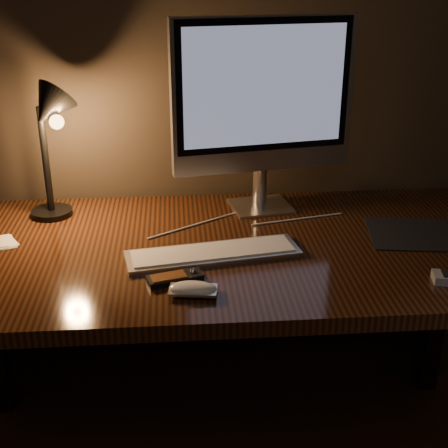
{
  "coord_description": "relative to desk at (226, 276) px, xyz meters",
  "views": [
    {
      "loc": [
        -0.13,
        0.39,
        1.45
      ],
      "look_at": [
        -0.02,
        1.73,
        0.86
      ],
      "focal_mm": 50.0,
      "sensor_mm": 36.0,
      "label": 1
    }
  ],
  "objects": [
    {
      "name": "desk_lamp",
      "position": [
        -0.47,
        0.14,
        0.4
      ],
      "size": [
        0.2,
        0.21,
        0.4
      ],
      "rotation": [
        0.0,
        0.0,
        -0.3
      ],
      "color": "black",
      "rests_on": "desk"
    },
    {
      "name": "desk",
      "position": [
        0.0,
        0.0,
        0.0
      ],
      "size": [
        1.6,
        0.75,
        0.75
      ],
      "color": "#3D1E0D",
      "rests_on": "ground"
    },
    {
      "name": "media_remote",
      "position": [
        -0.14,
        -0.26,
        0.14
      ],
      "size": [
        0.14,
        0.08,
        0.02
      ],
      "rotation": [
        0.0,
        0.0,
        0.28
      ],
      "color": "black",
      "rests_on": "desk"
    },
    {
      "name": "monitor",
      "position": [
        0.12,
        0.18,
        0.46
      ],
      "size": [
        0.52,
        0.18,
        0.55
      ],
      "rotation": [
        0.0,
        0.0,
        0.17
      ],
      "color": "silver",
      "rests_on": "desk"
    },
    {
      "name": "mouse",
      "position": [
        -0.1,
        -0.32,
        0.14
      ],
      "size": [
        0.11,
        0.07,
        0.02
      ],
      "primitive_type": "ellipsoid",
      "rotation": [
        0.0,
        0.0,
        -0.13
      ],
      "color": "white",
      "rests_on": "desk"
    },
    {
      "name": "mousepad",
      "position": [
        0.52,
        -0.05,
        0.13
      ],
      "size": [
        0.3,
        0.25,
        0.0
      ],
      "primitive_type": "cube",
      "rotation": [
        0.0,
        0.0,
        -0.15
      ],
      "color": "black",
      "rests_on": "desk"
    },
    {
      "name": "cable",
      "position": [
        0.06,
        0.06,
        0.13
      ],
      "size": [
        0.54,
        0.21,
        0.0
      ],
      "primitive_type": "cylinder",
      "rotation": [
        0.0,
        1.57,
        0.36
      ],
      "color": "white",
      "rests_on": "desk"
    },
    {
      "name": "keyboard",
      "position": [
        -0.04,
        -0.13,
        0.14
      ],
      "size": [
        0.45,
        0.19,
        0.02
      ],
      "primitive_type": "cube",
      "rotation": [
        0.0,
        0.0,
        0.16
      ],
      "color": "silver",
      "rests_on": "desk"
    }
  ]
}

